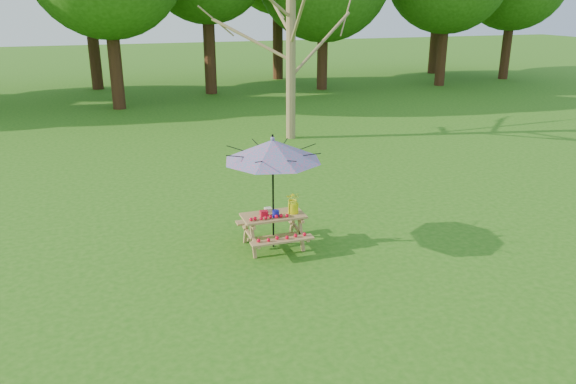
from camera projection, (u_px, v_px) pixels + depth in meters
name	position (u px, v px, depth m)	size (l,w,h in m)	color
picnic_table	(273.00, 231.00, 10.89)	(1.20, 1.32, 0.67)	#A88B4C
patio_umbrella	(273.00, 150.00, 10.37)	(2.12, 2.12, 2.25)	black
produce_bins	(270.00, 212.00, 10.75)	(0.33, 0.46, 0.13)	red
tomatoes_row	(269.00, 217.00, 10.56)	(0.77, 0.13, 0.07)	red
flower_bucket	(293.00, 202.00, 10.80)	(0.34, 0.32, 0.44)	yellow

